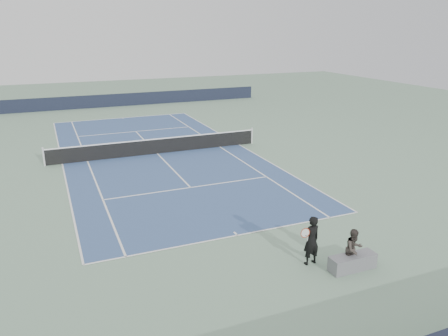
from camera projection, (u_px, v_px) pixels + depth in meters
name	position (u px, v px, depth m)	size (l,w,h in m)	color
ground	(157.00, 154.00, 26.60)	(80.00, 80.00, 0.00)	gray
court_surface	(157.00, 154.00, 26.60)	(10.97, 23.77, 0.01)	#354E7D
tennis_net	(157.00, 146.00, 26.44)	(12.90, 0.10, 1.07)	silver
windscreen_far	(111.00, 101.00, 42.13)	(30.00, 0.25, 1.20)	black
tennis_player	(311.00, 240.00, 14.01)	(0.79, 0.52, 1.68)	black
tennis_ball	(331.00, 267.00, 13.99)	(0.07, 0.07, 0.07)	#C4D62B
spectator_bench	(353.00, 255.00, 13.77)	(1.58, 0.59, 1.39)	slate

